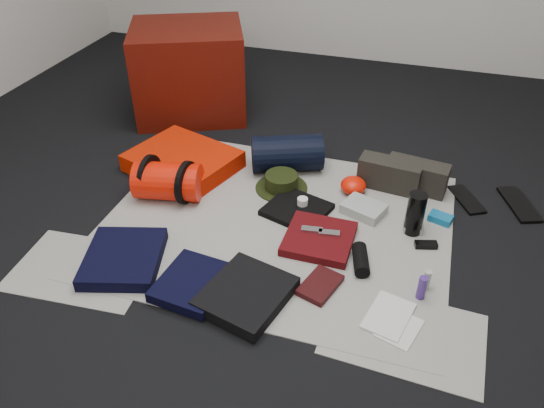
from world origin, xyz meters
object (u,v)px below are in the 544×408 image
(navy_duffel, at_px, (287,153))
(paperback_book, at_px, (320,285))
(sleeping_pad, at_px, (183,161))
(compact_camera, at_px, (413,228))
(red_cabinet, at_px, (189,71))
(water_bottle, at_px, (415,214))
(stuff_sack, at_px, (168,181))

(navy_duffel, xyz_separation_m, paperback_book, (0.38, -0.83, -0.09))
(sleeping_pad, bearing_deg, compact_camera, -8.32)
(compact_camera, relative_size, paperback_book, 0.48)
(red_cabinet, bearing_deg, sleeping_pad, -93.56)
(water_bottle, relative_size, paperback_book, 1.10)
(red_cabinet, distance_m, compact_camera, 1.74)
(navy_duffel, bearing_deg, red_cabinet, 124.67)
(sleeping_pad, distance_m, water_bottle, 1.26)
(stuff_sack, distance_m, paperback_book, 0.96)
(water_bottle, bearing_deg, stuff_sack, -176.06)
(sleeping_pad, xyz_separation_m, compact_camera, (1.25, -0.18, -0.03))
(sleeping_pad, relative_size, paperback_book, 2.78)
(red_cabinet, xyz_separation_m, water_bottle, (1.49, -0.86, -0.17))
(water_bottle, bearing_deg, red_cabinet, 150.15)
(sleeping_pad, xyz_separation_m, paperback_book, (0.92, -0.67, -0.03))
(red_cabinet, relative_size, stuff_sack, 2.06)
(water_bottle, relative_size, compact_camera, 2.29)
(compact_camera, bearing_deg, stuff_sack, 176.86)
(navy_duffel, bearing_deg, compact_camera, -48.63)
(red_cabinet, relative_size, water_bottle, 3.20)
(sleeping_pad, distance_m, compact_camera, 1.26)
(stuff_sack, height_order, navy_duffel, navy_duffel)
(red_cabinet, bearing_deg, stuff_sack, -96.28)
(red_cabinet, xyz_separation_m, compact_camera, (1.50, -0.85, -0.25))
(red_cabinet, height_order, paperback_book, red_cabinet)
(red_cabinet, distance_m, stuff_sack, 1.00)
(red_cabinet, height_order, water_bottle, red_cabinet)
(red_cabinet, relative_size, sleeping_pad, 1.26)
(navy_duffel, bearing_deg, paperback_book, -87.97)
(water_bottle, xyz_separation_m, paperback_book, (-0.32, -0.48, -0.09))
(red_cabinet, height_order, navy_duffel, red_cabinet)
(stuff_sack, bearing_deg, paperback_book, -24.65)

